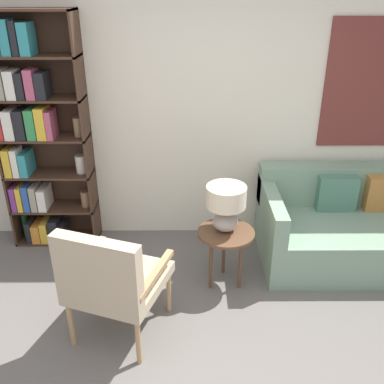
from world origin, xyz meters
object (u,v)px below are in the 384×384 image
(bookshelf, at_px, (35,137))
(table_lamp, at_px, (226,204))
(couch, at_px, (362,228))
(armchair, at_px, (111,278))
(side_table, at_px, (226,238))

(bookshelf, height_order, table_lamp, bookshelf)
(couch, bearing_deg, table_lamp, -163.61)
(armchair, height_order, couch, armchair)
(bookshelf, bearing_deg, couch, -5.69)
(bookshelf, bearing_deg, armchair, -57.45)
(couch, relative_size, side_table, 3.61)
(bookshelf, relative_size, couch, 1.16)
(bookshelf, relative_size, armchair, 2.33)
(side_table, xyz_separation_m, table_lamp, (-0.01, 0.03, 0.30))
(side_table, bearing_deg, couch, 17.52)
(bookshelf, bearing_deg, side_table, -22.66)
(armchair, height_order, table_lamp, armchair)
(table_lamp, bearing_deg, side_table, -73.29)
(bookshelf, distance_m, armchair, 1.68)
(bookshelf, distance_m, table_lamp, 1.84)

